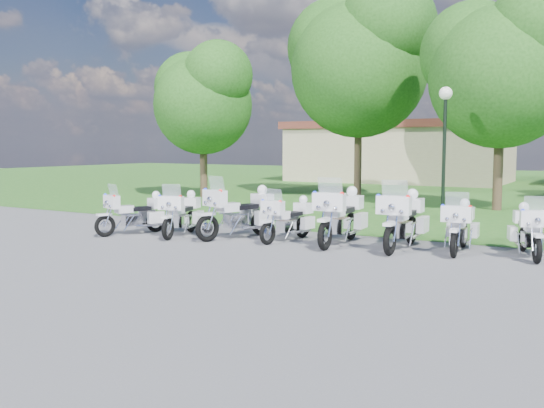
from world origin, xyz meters
The scene contains 15 objects.
ground centered at (0.00, 0.00, 0.00)m, with size 100.00×100.00×0.00m, color #5B5B60.
grass_lawn centered at (0.00, 27.00, 0.00)m, with size 100.00×48.00×0.01m, color #22611E.
motorcycle_0 centered at (-4.25, 0.10, 0.61)m, with size 1.18×2.06×1.45m.
motorcycle_1 centered at (-2.92, 0.54, 0.62)m, with size 1.10×2.15×1.48m.
motorcycle_2 centered at (-1.29, 1.00, 0.72)m, with size 1.35×2.45×1.71m.
motorcycle_3 centered at (0.08, 1.25, 0.59)m, with size 0.87×2.09×1.41m.
motorcycle_4 centered at (1.49, 1.46, 0.73)m, with size 0.94×2.59×1.74m.
motorcycle_5 centered at (3.08, 1.58, 0.72)m, with size 0.89×2.56×1.72m.
motorcycle_6 centered at (4.37, 1.87, 0.61)m, with size 0.84×2.18×1.47m.
motorcycle_7 centered at (5.86, 2.04, 0.60)m, with size 1.12×2.05×1.43m.
lamp_post centered at (2.30, 8.11, 3.34)m, with size 0.44×0.44×4.46m.
tree_0 centered at (-9.99, 10.93, 4.85)m, with size 5.50×4.69×7.33m.
tree_1 centered at (-3.67, 14.88, 6.72)m, with size 7.61×6.50×10.15m.
tree_2 centered at (3.35, 11.90, 5.60)m, with size 6.35×5.42×8.46m.
building_west centered at (-6.00, 28.00, 2.07)m, with size 14.56×8.32×4.10m.
Camera 1 is at (7.74, -12.57, 2.51)m, focal length 40.00 mm.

